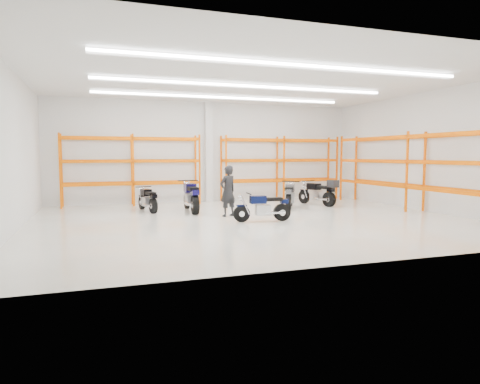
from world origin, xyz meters
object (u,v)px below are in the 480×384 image
object	(u,v)px
motorcycle_back_c	(290,196)
motorcycle_back_d	(319,193)
motorcycle_main	(265,208)
structural_column	(209,152)
motorcycle_back_a	(148,200)
standing_man	(228,191)
motorcycle_back_b	(191,197)

from	to	relation	value
motorcycle_back_c	motorcycle_back_d	size ratio (longest dim) A/B	0.92
motorcycle_main	structural_column	world-z (taller)	structural_column
structural_column	motorcycle_back_d	bearing A→B (deg)	-36.33
motorcycle_back_a	motorcycle_back_c	bearing A→B (deg)	-8.55
motorcycle_back_c	structural_column	xyz separation A→B (m)	(-2.42, 3.46, 1.76)
motorcycle_main	motorcycle_back_d	world-z (taller)	motorcycle_back_d
motorcycle_main	standing_man	xyz separation A→B (m)	(-0.78, 1.48, 0.45)
motorcycle_back_a	motorcycle_back_c	xyz separation A→B (m)	(5.46, -0.82, 0.06)
motorcycle_back_b	motorcycle_back_d	xyz separation A→B (m)	(5.55, 0.25, -0.01)
structural_column	standing_man	bearing A→B (deg)	-96.56
motorcycle_back_a	standing_man	bearing A→B (deg)	-40.44
standing_man	structural_column	bearing A→B (deg)	-119.22
motorcycle_back_a	motorcycle_back_d	bearing A→B (deg)	-2.69
motorcycle_back_b	motorcycle_back_d	world-z (taller)	motorcycle_back_b
motorcycle_back_c	structural_column	size ratio (longest dim) A/B	0.43
motorcycle_back_d	standing_man	xyz separation A→B (m)	(-4.58, -1.79, 0.35)
motorcycle_back_b	standing_man	distance (m)	1.85
motorcycle_back_a	motorcycle_back_b	xyz separation A→B (m)	(1.53, -0.58, 0.11)
motorcycle_back_d	structural_column	world-z (taller)	structural_column
motorcycle_back_c	standing_man	distance (m)	3.26
motorcycle_back_c	motorcycle_main	bearing A→B (deg)	-128.10
motorcycle_back_a	standing_man	distance (m)	3.31
motorcycle_back_a	motorcycle_main	bearing A→B (deg)	-47.79
motorcycle_back_b	structural_column	size ratio (longest dim) A/B	0.52
motorcycle_back_a	motorcycle_back_d	size ratio (longest dim) A/B	0.87
motorcycle_main	motorcycle_back_b	xyz separation A→B (m)	(-1.75, 3.03, 0.11)
standing_man	motorcycle_back_c	bearing A→B (deg)	-178.94
motorcycle_back_c	motorcycle_back_b	bearing A→B (deg)	176.53
motorcycle_back_b	standing_man	world-z (taller)	standing_man
motorcycle_back_c	motorcycle_back_d	world-z (taller)	motorcycle_back_d
motorcycle_main	structural_column	distance (m)	6.51
structural_column	motorcycle_back_c	bearing A→B (deg)	-54.99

